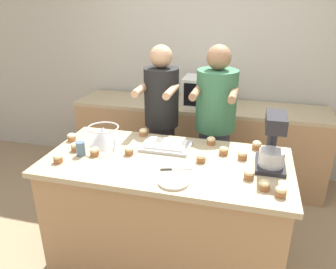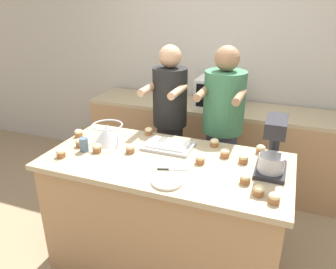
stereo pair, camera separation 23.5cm
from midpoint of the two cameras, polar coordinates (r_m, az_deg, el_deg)
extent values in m
plane|color=#937A5B|center=(2.95, -2.68, -21.02)|extent=(16.00, 16.00, 0.00)
cube|color=#B2ADA3|center=(3.91, 4.86, 12.60)|extent=(10.00, 0.06, 2.70)
cube|color=#A87F56|center=(2.65, -2.86, -13.94)|extent=(1.72, 0.83, 0.91)
cube|color=tan|center=(2.40, -3.08, -4.86)|extent=(1.79, 0.88, 0.04)
cube|color=#A87F56|center=(3.86, 3.49, -1.65)|extent=(2.80, 0.60, 0.89)
cube|color=tan|center=(3.69, 3.66, 4.95)|extent=(2.80, 0.60, 0.04)
cylinder|color=#232328|center=(3.29, -3.10, -5.83)|extent=(0.25, 0.25, 0.93)
cylinder|color=black|center=(3.01, -3.40, 6.49)|extent=(0.32, 0.32, 0.53)
sphere|color=tan|center=(2.93, -3.57, 13.40)|extent=(0.20, 0.20, 0.20)
cylinder|color=tan|center=(2.87, -7.08, 7.84)|extent=(0.06, 0.34, 0.06)
cylinder|color=tan|center=(2.78, -1.88, 7.53)|extent=(0.06, 0.34, 0.06)
cylinder|color=#33384C|center=(3.19, 5.57, -6.86)|extent=(0.28, 0.28, 0.94)
cylinder|color=#38704C|center=(2.90, 6.12, 5.89)|extent=(0.36, 0.36, 0.54)
sphere|color=#936B4C|center=(2.81, 6.45, 13.20)|extent=(0.21, 0.21, 0.21)
cylinder|color=#936B4C|center=(2.73, 2.48, 7.40)|extent=(0.06, 0.34, 0.06)
cylinder|color=#936B4C|center=(2.68, 8.86, 6.88)|extent=(0.06, 0.34, 0.06)
cube|color=#232328|center=(2.36, 14.66, -5.15)|extent=(0.20, 0.30, 0.03)
cylinder|color=#232328|center=(2.41, 15.06, -0.85)|extent=(0.07, 0.07, 0.26)
cube|color=#232328|center=(2.22, 15.48, 2.09)|extent=(0.13, 0.26, 0.10)
cylinder|color=#BCBCC1|center=(2.30, 14.81, -4.03)|extent=(0.17, 0.17, 0.11)
cone|color=#BCBCC1|center=(2.64, -13.65, -0.42)|extent=(0.24, 0.24, 0.16)
torus|color=#BCBCC1|center=(2.61, -13.81, 1.14)|extent=(0.25, 0.25, 0.01)
cube|color=#BCBCC1|center=(2.57, -2.95, -2.13)|extent=(0.38, 0.26, 0.02)
cube|color=white|center=(2.56, -2.96, -1.72)|extent=(0.31, 0.21, 0.02)
cube|color=silver|center=(3.63, 4.58, 7.48)|extent=(0.46, 0.34, 0.31)
cube|color=black|center=(3.47, 3.37, 6.80)|extent=(0.31, 0.01, 0.25)
cube|color=#2D2D2D|center=(3.44, 6.79, 6.52)|extent=(0.09, 0.01, 0.25)
cylinder|color=slate|center=(2.55, -17.57, -2.41)|extent=(0.07, 0.07, 0.11)
cylinder|color=beige|center=(2.10, -2.26, -8.33)|extent=(0.20, 0.20, 0.02)
cube|color=#BCBCC1|center=(2.25, -0.52, -6.13)|extent=(0.14, 0.06, 0.01)
cube|color=black|center=(2.25, -3.33, -6.19)|extent=(0.08, 0.04, 0.01)
cylinder|color=#9E6038|center=(2.47, 7.00, -3.13)|extent=(0.07, 0.07, 0.04)
ellipsoid|color=beige|center=(2.46, 7.03, -2.54)|extent=(0.07, 0.07, 0.04)
cylinder|color=#9E6038|center=(2.61, 12.71, -2.15)|extent=(0.07, 0.07, 0.04)
ellipsoid|color=beige|center=(2.60, 12.76, -1.59)|extent=(0.07, 0.07, 0.04)
cylinder|color=#9E6038|center=(2.53, -15.29, -3.24)|extent=(0.07, 0.07, 0.04)
ellipsoid|color=beige|center=(2.52, -15.35, -2.66)|extent=(0.07, 0.07, 0.04)
cylinder|color=#9E6038|center=(2.51, -21.17, -4.25)|extent=(0.07, 0.07, 0.04)
ellipsoid|color=beige|center=(2.50, -21.26, -3.67)|extent=(0.07, 0.07, 0.04)
cylinder|color=#9E6038|center=(2.65, -18.28, -2.39)|extent=(0.07, 0.07, 0.04)
ellipsoid|color=beige|center=(2.64, -18.36, -1.84)|extent=(0.07, 0.07, 0.04)
cylinder|color=#9E6038|center=(2.08, 13.33, -9.00)|extent=(0.07, 0.07, 0.04)
ellipsoid|color=beige|center=(2.07, 13.40, -8.34)|extent=(0.07, 0.07, 0.04)
cylinder|color=#9E6038|center=(2.49, -9.50, -3.14)|extent=(0.07, 0.07, 0.04)
ellipsoid|color=beige|center=(2.48, -9.54, -2.55)|extent=(0.07, 0.07, 0.04)
cylinder|color=#9E6038|center=(2.80, -6.73, 0.09)|extent=(0.07, 0.07, 0.04)
ellipsoid|color=beige|center=(2.79, -6.75, 0.63)|extent=(0.07, 0.07, 0.04)
cylinder|color=#9E6038|center=(2.63, 4.97, -1.43)|extent=(0.07, 0.07, 0.04)
ellipsoid|color=beige|center=(2.62, 4.99, -0.86)|extent=(0.07, 0.07, 0.04)
cylinder|color=#9E6038|center=(2.18, 10.92, -7.26)|extent=(0.07, 0.07, 0.04)
ellipsoid|color=beige|center=(2.16, 10.97, -6.61)|extent=(0.07, 0.07, 0.04)
cylinder|color=#9E6038|center=(2.42, 10.17, -3.91)|extent=(0.07, 0.07, 0.04)
ellipsoid|color=beige|center=(2.41, 10.22, -3.31)|extent=(0.07, 0.07, 0.04)
cylinder|color=#9E6038|center=(2.35, 2.94, -4.45)|extent=(0.07, 0.07, 0.04)
ellipsoid|color=beige|center=(2.34, 2.95, -3.83)|extent=(0.07, 0.07, 0.04)
cylinder|color=#9E6038|center=(2.83, -18.72, -0.76)|extent=(0.07, 0.07, 0.04)
ellipsoid|color=beige|center=(2.82, -18.79, -0.24)|extent=(0.07, 0.07, 0.04)
cylinder|color=#9E6038|center=(2.04, 15.92, -9.97)|extent=(0.07, 0.07, 0.04)
ellipsoid|color=beige|center=(2.03, 16.00, -9.30)|extent=(0.07, 0.07, 0.04)
camera|label=1|loc=(0.12, -92.86, -1.21)|focal=35.00mm
camera|label=2|loc=(0.12, 87.14, 1.21)|focal=35.00mm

